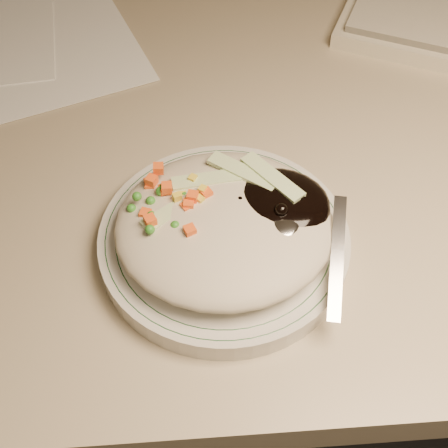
{
  "coord_description": "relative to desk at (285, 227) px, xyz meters",
  "views": [
    {
      "loc": [
        -0.12,
        0.86,
        1.21
      ],
      "look_at": [
        -0.1,
        1.2,
        0.78
      ],
      "focal_mm": 50.0,
      "sensor_mm": 36.0,
      "label": 1
    }
  ],
  "objects": [
    {
      "name": "meal",
      "position": [
        -0.09,
        -0.18,
        0.24
      ],
      "size": [
        0.2,
        0.19,
        0.05
      ],
      "color": "#C0B59B",
      "rests_on": "plate"
    },
    {
      "name": "plate_rim",
      "position": [
        -0.1,
        -0.18,
        0.22
      ],
      "size": [
        0.22,
        0.22,
        0.0
      ],
      "color": "#144723",
      "rests_on": "plate"
    },
    {
      "name": "plate",
      "position": [
        -0.1,
        -0.18,
        0.21
      ],
      "size": [
        0.23,
        0.23,
        0.02
      ],
      "primitive_type": "cylinder",
      "color": "silver",
      "rests_on": "desk"
    },
    {
      "name": "desk",
      "position": [
        0.0,
        0.0,
        0.0
      ],
      "size": [
        1.4,
        0.7,
        0.74
      ],
      "color": "tan",
      "rests_on": "ground"
    }
  ]
}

